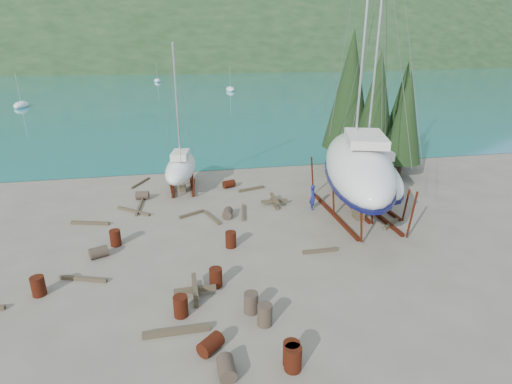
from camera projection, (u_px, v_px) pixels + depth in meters
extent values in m
plane|color=#655A50|center=(254.00, 252.00, 20.84)|extent=(600.00, 600.00, 0.00)
plane|color=#197E7D|center=(175.00, 60.00, 310.76)|extent=(700.00, 700.00, 0.00)
ellipsoid|color=#1B341A|center=(175.00, 60.00, 315.37)|extent=(800.00, 360.00, 110.00)
cube|color=beige|center=(46.00, 65.00, 183.80)|extent=(6.00, 5.00, 4.00)
cube|color=#A54C2D|center=(45.00, 59.00, 182.84)|extent=(6.60, 5.60, 1.60)
cube|color=beige|center=(136.00, 64.00, 191.29)|extent=(6.00, 5.00, 4.00)
cube|color=#A54C2D|center=(136.00, 58.00, 190.33)|extent=(6.60, 5.60, 1.60)
cube|color=beige|center=(239.00, 64.00, 200.64)|extent=(6.00, 5.00, 4.00)
cube|color=#A54C2D|center=(239.00, 58.00, 199.68)|extent=(6.60, 5.60, 1.60)
cylinder|color=black|center=(371.00, 163.00, 33.95)|extent=(0.36, 0.36, 1.60)
cone|color=black|center=(377.00, 103.00, 32.23)|extent=(3.60, 3.60, 8.40)
cylinder|color=black|center=(399.00, 170.00, 32.43)|extent=(0.36, 0.36, 1.36)
cone|color=black|center=(406.00, 117.00, 30.97)|extent=(3.06, 3.06, 7.14)
cylinder|color=black|center=(345.00, 156.00, 35.47)|extent=(0.36, 0.36, 1.84)
cone|color=black|center=(350.00, 90.00, 33.49)|extent=(4.14, 4.14, 9.66)
cylinder|color=black|center=(397.00, 159.00, 35.46)|extent=(0.36, 0.36, 1.44)
cone|color=black|center=(403.00, 108.00, 33.91)|extent=(3.24, 3.24, 7.56)
ellipsoid|color=white|center=(21.00, 105.00, 70.32)|extent=(2.00, 5.00, 1.40)
cylinder|color=silver|center=(18.00, 89.00, 69.34)|extent=(0.08, 0.08, 5.00)
ellipsoid|color=white|center=(230.00, 89.00, 96.21)|extent=(2.00, 5.00, 1.40)
cylinder|color=silver|center=(230.00, 77.00, 95.23)|extent=(0.08, 0.08, 5.00)
ellipsoid|color=white|center=(157.00, 81.00, 120.46)|extent=(2.00, 5.00, 1.40)
cylinder|color=silver|center=(157.00, 71.00, 119.48)|extent=(0.08, 0.08, 5.00)
ellipsoid|color=white|center=(358.00, 165.00, 24.44)|extent=(7.81, 13.71, 3.07)
cube|color=#0B0D3B|center=(361.00, 185.00, 24.21)|extent=(0.99, 2.33, 1.00)
cube|color=silver|center=(366.00, 138.00, 23.22)|extent=(3.25, 4.42, 0.50)
cube|color=#58190F|center=(334.00, 214.00, 25.28)|extent=(0.18, 7.24, 0.20)
cube|color=#58190F|center=(373.00, 211.00, 25.79)|extent=(0.18, 7.24, 0.20)
cube|color=brown|center=(359.00, 209.00, 24.75)|extent=(0.50, 0.80, 1.26)
ellipsoid|color=white|center=(369.00, 171.00, 25.97)|extent=(4.45, 10.15, 2.32)
cube|color=#0B0D3B|center=(371.00, 184.00, 25.76)|extent=(0.54, 1.78, 1.00)
cube|color=silver|center=(374.00, 152.00, 25.03)|extent=(2.04, 3.17, 0.50)
cylinder|color=silver|center=(376.00, 55.00, 23.96)|extent=(0.14, 0.14, 11.78)
cube|color=#58190F|center=(351.00, 206.00, 26.60)|extent=(0.18, 5.40, 0.20)
cube|color=#58190F|center=(379.00, 204.00, 26.98)|extent=(0.18, 5.40, 0.20)
cube|color=brown|center=(369.00, 203.00, 26.23)|extent=(0.50, 0.80, 0.84)
ellipsoid|color=white|center=(181.00, 168.00, 29.46)|extent=(3.18, 6.76, 1.67)
cube|color=#0B0D3B|center=(182.00, 174.00, 29.29)|extent=(0.46, 1.20, 1.00)
cube|color=silver|center=(180.00, 155.00, 28.78)|extent=(1.45, 2.12, 0.50)
cylinder|color=silver|center=(177.00, 101.00, 28.10)|extent=(0.14, 0.14, 7.79)
cube|color=#58190F|center=(173.00, 189.00, 29.86)|extent=(0.18, 3.57, 0.20)
cube|color=#58190F|center=(192.00, 187.00, 30.13)|extent=(0.18, 3.57, 0.20)
cube|color=brown|center=(182.00, 189.00, 29.67)|extent=(0.50, 0.80, 0.34)
imported|color=navy|center=(313.00, 197.00, 26.12)|extent=(0.44, 0.64, 1.66)
cylinder|color=#58190F|center=(38.00, 286.00, 17.12)|extent=(0.58, 0.58, 0.88)
cylinder|color=#2D2823|center=(226.00, 368.00, 12.95)|extent=(0.60, 0.89, 0.58)
cylinder|color=#58190F|center=(293.00, 359.00, 13.14)|extent=(0.58, 0.58, 0.88)
cylinder|color=#58190F|center=(229.00, 184.00, 30.32)|extent=(1.02, 0.84, 0.58)
cylinder|color=#2D2823|center=(251.00, 303.00, 16.01)|extent=(0.58, 0.58, 0.88)
cylinder|color=#58190F|center=(291.00, 354.00, 13.36)|extent=(0.58, 0.58, 0.88)
cylinder|color=#58190F|center=(115.00, 238.00, 21.44)|extent=(0.58, 0.58, 0.88)
cylinder|color=#2D2823|center=(142.00, 195.00, 27.98)|extent=(0.95, 0.69, 0.58)
cylinder|color=#58190F|center=(216.00, 277.00, 17.77)|extent=(0.58, 0.58, 0.88)
cylinder|color=#2D2823|center=(228.00, 213.00, 25.02)|extent=(0.78, 1.00, 0.58)
cylinder|color=#58190F|center=(211.00, 344.00, 13.98)|extent=(1.04, 1.02, 0.58)
cylinder|color=#58190F|center=(181.00, 306.00, 15.79)|extent=(0.58, 0.58, 0.88)
cylinder|color=#58190F|center=(231.00, 239.00, 21.25)|extent=(0.58, 0.58, 0.88)
cylinder|color=#2D2823|center=(99.00, 252.00, 20.25)|extent=(1.04, 0.88, 0.58)
cylinder|color=#2D2823|center=(265.00, 315.00, 15.29)|extent=(0.58, 0.58, 0.88)
cube|color=brown|center=(140.00, 183.00, 31.21)|extent=(1.29, 2.38, 0.14)
cube|color=brown|center=(391.00, 224.00, 23.92)|extent=(1.56, 1.24, 0.19)
cube|color=brown|center=(90.00, 223.00, 24.08)|extent=(2.31, 0.81, 0.19)
cube|color=brown|center=(192.00, 214.00, 25.38)|extent=(1.64, 0.98, 0.17)
cube|color=brown|center=(251.00, 189.00, 29.84)|extent=(2.06, 0.81, 0.19)
cube|color=brown|center=(320.00, 251.00, 20.81)|extent=(1.88, 0.18, 0.17)
cube|color=brown|center=(243.00, 212.00, 25.67)|extent=(0.58, 2.50, 0.16)
cube|color=brown|center=(212.00, 218.00, 24.87)|extent=(0.86, 2.15, 0.15)
cube|color=brown|center=(83.00, 279.00, 18.30)|extent=(2.22, 0.92, 0.17)
cube|color=brown|center=(140.00, 207.00, 26.59)|extent=(0.37, 2.96, 0.15)
cube|color=brown|center=(177.00, 331.00, 14.90)|extent=(2.49, 0.24, 0.23)
cube|color=brown|center=(134.00, 211.00, 25.84)|extent=(2.19, 1.85, 0.16)
cube|color=brown|center=(195.00, 294.00, 17.19)|extent=(0.20, 1.80, 0.20)
cube|color=brown|center=(195.00, 290.00, 17.12)|extent=(1.80, 0.20, 0.20)
cube|color=brown|center=(195.00, 286.00, 17.05)|extent=(0.20, 1.80, 0.20)
cube|color=brown|center=(274.00, 204.00, 26.99)|extent=(0.20, 1.80, 0.20)
cube|color=brown|center=(274.00, 201.00, 26.92)|extent=(1.80, 0.20, 0.20)
cube|color=brown|center=(274.00, 198.00, 26.85)|extent=(0.20, 1.80, 0.20)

